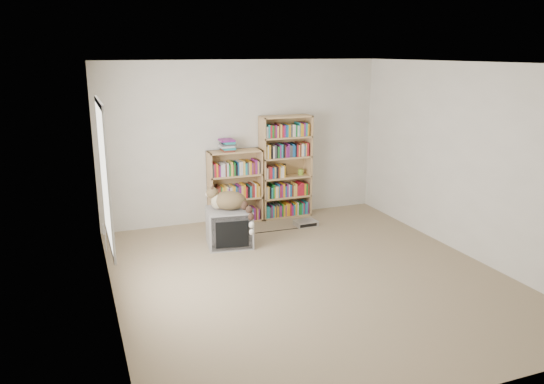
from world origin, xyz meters
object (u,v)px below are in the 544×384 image
object	(u,v)px
bookcase_short	(235,189)
dvd_player	(306,223)
crt_tv	(229,227)
cat	(232,204)
bookcase_tall	(285,169)

from	to	relation	value
bookcase_short	dvd_player	world-z (taller)	bookcase_short
crt_tv	bookcase_short	world-z (taller)	bookcase_short
cat	bookcase_short	world-z (taller)	bookcase_short
cat	dvd_player	world-z (taller)	cat
cat	bookcase_short	distance (m)	1.13
dvd_player	bookcase_tall	bearing A→B (deg)	97.21
crt_tv	bookcase_tall	distance (m)	1.68
crt_tv	bookcase_short	distance (m)	1.10
cat	bookcase_short	bearing A→B (deg)	93.63
bookcase_tall	bookcase_short	xyz separation A→B (m)	(-0.85, 0.00, -0.26)
dvd_player	bookcase_short	bearing A→B (deg)	145.14
cat	bookcase_tall	xyz separation A→B (m)	(1.21, 1.06, 0.17)
cat	crt_tv	bearing A→B (deg)	136.50
bookcase_short	dvd_player	bearing A→B (deg)	-31.88
dvd_player	crt_tv	bearing A→B (deg)	-166.58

